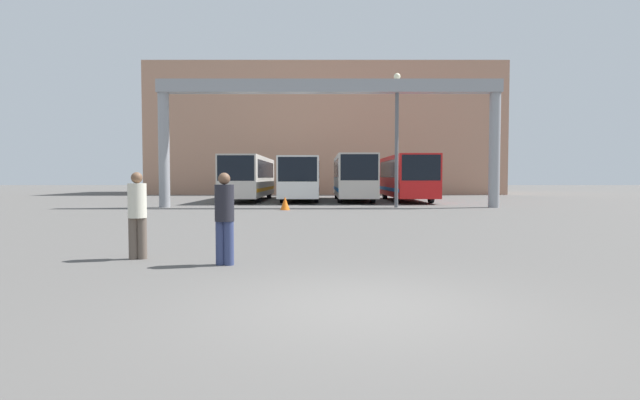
{
  "coord_description": "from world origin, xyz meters",
  "views": [
    {
      "loc": [
        -0.51,
        -6.29,
        1.67
      ],
      "look_at": [
        -0.47,
        23.59,
        0.3
      ],
      "focal_mm": 28.0,
      "sensor_mm": 36.0,
      "label": 1
    }
  ],
  "objects_px": {
    "bus_slot_0": "(249,176)",
    "bus_slot_3": "(406,175)",
    "pedestrian_mid_left": "(137,213)",
    "traffic_cone": "(284,203)",
    "bus_slot_2": "(353,175)",
    "bus_slot_1": "(301,176)",
    "pedestrian_far_center": "(224,216)",
    "lamp_post": "(396,134)"
  },
  "relations": [
    {
      "from": "pedestrian_mid_left",
      "to": "traffic_cone",
      "type": "bearing_deg",
      "value": 72.74
    },
    {
      "from": "bus_slot_0",
      "to": "pedestrian_mid_left",
      "type": "bearing_deg",
      "value": -87.02
    },
    {
      "from": "bus_slot_3",
      "to": "traffic_cone",
      "type": "relative_size",
      "value": 15.31
    },
    {
      "from": "bus_slot_2",
      "to": "pedestrian_far_center",
      "type": "bearing_deg",
      "value": -99.13
    },
    {
      "from": "bus_slot_3",
      "to": "traffic_cone",
      "type": "height_order",
      "value": "bus_slot_3"
    },
    {
      "from": "bus_slot_0",
      "to": "bus_slot_1",
      "type": "bearing_deg",
      "value": 3.51
    },
    {
      "from": "bus_slot_0",
      "to": "pedestrian_mid_left",
      "type": "height_order",
      "value": "bus_slot_0"
    },
    {
      "from": "bus_slot_0",
      "to": "bus_slot_2",
      "type": "xyz_separation_m",
      "value": [
        7.41,
        -0.46,
        0.04
      ]
    },
    {
      "from": "lamp_post",
      "to": "bus_slot_3",
      "type": "bearing_deg",
      "value": 76.32
    },
    {
      "from": "bus_slot_1",
      "to": "bus_slot_2",
      "type": "height_order",
      "value": "bus_slot_2"
    },
    {
      "from": "bus_slot_2",
      "to": "traffic_cone",
      "type": "relative_size",
      "value": 16.13
    },
    {
      "from": "bus_slot_1",
      "to": "lamp_post",
      "type": "relative_size",
      "value": 1.68
    },
    {
      "from": "bus_slot_2",
      "to": "traffic_cone",
      "type": "xyz_separation_m",
      "value": [
        -4.14,
        -10.04,
        -1.47
      ]
    },
    {
      "from": "bus_slot_1",
      "to": "traffic_cone",
      "type": "bearing_deg",
      "value": -92.32
    },
    {
      "from": "bus_slot_0",
      "to": "bus_slot_2",
      "type": "height_order",
      "value": "bus_slot_2"
    },
    {
      "from": "bus_slot_3",
      "to": "traffic_cone",
      "type": "bearing_deg",
      "value": -128.8
    },
    {
      "from": "bus_slot_0",
      "to": "bus_slot_2",
      "type": "relative_size",
      "value": 1.08
    },
    {
      "from": "bus_slot_1",
      "to": "pedestrian_far_center",
      "type": "distance_m",
      "value": 26.65
    },
    {
      "from": "bus_slot_2",
      "to": "pedestrian_mid_left",
      "type": "height_order",
      "value": "bus_slot_2"
    },
    {
      "from": "bus_slot_0",
      "to": "bus_slot_1",
      "type": "height_order",
      "value": "bus_slot_0"
    },
    {
      "from": "pedestrian_mid_left",
      "to": "traffic_cone",
      "type": "relative_size",
      "value": 2.6
    },
    {
      "from": "bus_slot_2",
      "to": "pedestrian_far_center",
      "type": "relative_size",
      "value": 6.27
    },
    {
      "from": "bus_slot_0",
      "to": "bus_slot_3",
      "type": "xyz_separation_m",
      "value": [
        11.12,
        -0.74,
        0.02
      ]
    },
    {
      "from": "bus_slot_2",
      "to": "pedestrian_mid_left",
      "type": "xyz_separation_m",
      "value": [
        -6.07,
        -25.27,
        -0.88
      ]
    },
    {
      "from": "bus_slot_3",
      "to": "lamp_post",
      "type": "height_order",
      "value": "lamp_post"
    },
    {
      "from": "traffic_cone",
      "to": "bus_slot_0",
      "type": "bearing_deg",
      "value": 107.31
    },
    {
      "from": "pedestrian_far_center",
      "to": "lamp_post",
      "type": "relative_size",
      "value": 0.24
    },
    {
      "from": "bus_slot_0",
      "to": "bus_slot_1",
      "type": "relative_size",
      "value": 0.96
    },
    {
      "from": "bus_slot_1",
      "to": "pedestrian_far_center",
      "type": "height_order",
      "value": "bus_slot_1"
    },
    {
      "from": "pedestrian_far_center",
      "to": "bus_slot_0",
      "type": "bearing_deg",
      "value": -69.93
    },
    {
      "from": "bus_slot_3",
      "to": "pedestrian_mid_left",
      "type": "height_order",
      "value": "bus_slot_3"
    },
    {
      "from": "bus_slot_2",
      "to": "traffic_cone",
      "type": "distance_m",
      "value": 10.96
    },
    {
      "from": "pedestrian_far_center",
      "to": "bus_slot_3",
      "type": "bearing_deg",
      "value": -93.99
    },
    {
      "from": "bus_slot_0",
      "to": "traffic_cone",
      "type": "height_order",
      "value": "bus_slot_0"
    },
    {
      "from": "bus_slot_0",
      "to": "bus_slot_3",
      "type": "bearing_deg",
      "value": -3.78
    },
    {
      "from": "bus_slot_3",
      "to": "pedestrian_mid_left",
      "type": "xyz_separation_m",
      "value": [
        -9.78,
        -24.99,
        -0.86
      ]
    },
    {
      "from": "bus_slot_1",
      "to": "pedestrian_mid_left",
      "type": "bearing_deg",
      "value": -95.21
    },
    {
      "from": "traffic_cone",
      "to": "lamp_post",
      "type": "height_order",
      "value": "lamp_post"
    },
    {
      "from": "pedestrian_mid_left",
      "to": "lamp_post",
      "type": "height_order",
      "value": "lamp_post"
    },
    {
      "from": "bus_slot_1",
      "to": "pedestrian_mid_left",
      "type": "relative_size",
      "value": 6.98
    },
    {
      "from": "bus_slot_0",
      "to": "bus_slot_3",
      "type": "relative_size",
      "value": 1.14
    },
    {
      "from": "bus_slot_3",
      "to": "traffic_cone",
      "type": "distance_m",
      "value": 12.61
    }
  ]
}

